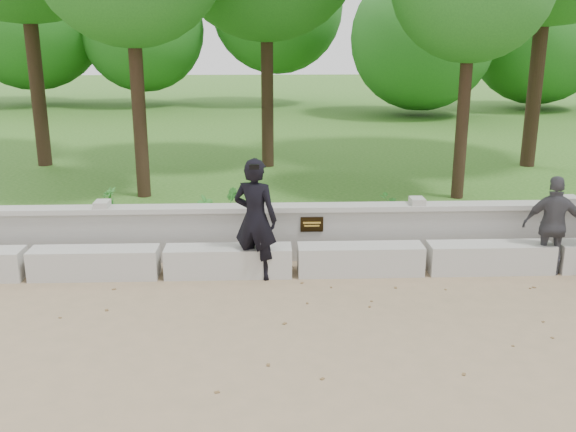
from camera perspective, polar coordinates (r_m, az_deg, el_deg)
The scene contains 10 objects.
ground at distance 8.07m, azimuth 1.27°, elevation -10.06°, with size 80.00×80.00×0.00m, color #967C5C.
lawn at distance 21.51m, azimuth -1.01°, elevation 6.84°, with size 40.00×22.00×0.25m, color #295A15.
concrete_bench at distance 9.73m, azimuth 0.60°, elevation -3.95°, with size 11.90×0.45×0.45m.
parapet_wall at distance 10.32m, azimuth 0.41°, elevation -1.37°, with size 12.50×0.35×0.90m.
man_main at distance 9.41m, azimuth -2.92°, elevation -0.26°, with size 0.78×0.73×1.82m.
visitor_right at distance 10.41m, azimuth 22.54°, elevation -0.79°, with size 0.95×0.57×1.51m.
shrub_a at distance 10.99m, azimuth -7.25°, elevation 0.19°, with size 0.34×0.23×0.65m, color #2E7628.
shrub_b at distance 11.86m, azimuth -5.12°, elevation 1.19°, with size 0.30×0.24×0.55m, color #2E7628.
shrub_c at distance 11.56m, azimuth 9.31°, elevation 0.62°, with size 0.49×0.42×0.54m, color #2E7628.
shrub_d at distance 12.22m, azimuth -15.55°, elevation 1.15°, with size 0.32×0.29×0.57m, color #2E7628.
Camera 1 is at (-0.46, -7.24, 3.54)m, focal length 40.00 mm.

